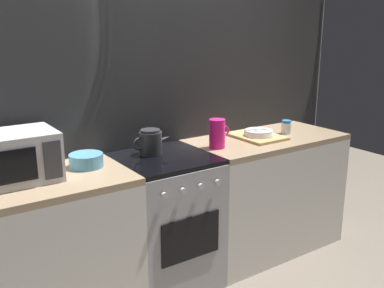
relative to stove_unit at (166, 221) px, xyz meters
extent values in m
plane|color=#6B6054|center=(0.00, 0.00, -0.45)|extent=(8.00, 8.00, 0.00)
cube|color=gray|center=(0.00, 0.33, 0.75)|extent=(3.60, 0.05, 2.40)
cube|color=#BCBCC1|center=(0.00, 0.30, 0.75)|extent=(3.58, 0.01, 2.39)
cube|color=silver|center=(-0.90, 0.00, -0.02)|extent=(1.20, 0.60, 0.86)
cube|color=#9E8466|center=(-0.90, 0.00, 0.43)|extent=(1.20, 0.60, 0.04)
cube|color=#9E9EA3|center=(0.00, 0.00, -0.01)|extent=(0.60, 0.60, 0.87)
cube|color=black|center=(0.00, 0.00, 0.44)|extent=(0.59, 0.59, 0.03)
cube|color=black|center=(0.00, -0.30, 0.00)|extent=(0.42, 0.01, 0.28)
cylinder|color=#B7B7BC|center=(-0.19, -0.32, 0.33)|extent=(0.04, 0.02, 0.04)
cylinder|color=#B7B7BC|center=(-0.06, -0.32, 0.33)|extent=(0.04, 0.02, 0.04)
cylinder|color=#B7B7BC|center=(0.06, -0.32, 0.33)|extent=(0.04, 0.02, 0.04)
cylinder|color=#B7B7BC|center=(0.19, -0.32, 0.33)|extent=(0.04, 0.02, 0.04)
cube|color=silver|center=(0.90, 0.00, -0.02)|extent=(1.20, 0.60, 0.86)
cube|color=#9E8466|center=(0.90, 0.00, 0.43)|extent=(1.20, 0.60, 0.04)
cube|color=#B2B2B7|center=(-0.91, 0.06, 0.59)|extent=(0.46, 0.34, 0.27)
cube|color=black|center=(-0.96, -0.11, 0.59)|extent=(0.28, 0.01, 0.17)
cube|color=#333338|center=(-0.74, -0.11, 0.59)|extent=(0.09, 0.01, 0.21)
cylinder|color=#262628|center=(-0.05, 0.09, 0.53)|extent=(0.15, 0.15, 0.15)
cylinder|color=#262628|center=(-0.05, 0.09, 0.61)|extent=(0.13, 0.13, 0.02)
cone|color=#262628|center=(0.06, 0.09, 0.54)|extent=(0.10, 0.04, 0.05)
torus|color=#262628|center=(-0.13, 0.09, 0.53)|extent=(0.08, 0.01, 0.08)
cylinder|color=teal|center=(-0.49, 0.08, 0.49)|extent=(0.20, 0.20, 0.08)
cylinder|color=#E5197A|center=(0.41, -0.02, 0.55)|extent=(0.11, 0.11, 0.20)
torus|color=#E5197A|center=(0.47, -0.02, 0.56)|extent=(0.08, 0.01, 0.08)
cube|color=tan|center=(0.82, 0.03, 0.46)|extent=(0.30, 0.40, 0.02)
cylinder|color=white|center=(0.82, 0.01, 0.48)|extent=(0.22, 0.22, 0.01)
cylinder|color=white|center=(0.82, 0.01, 0.49)|extent=(0.21, 0.21, 0.01)
cylinder|color=white|center=(0.82, 0.01, 0.51)|extent=(0.21, 0.21, 0.01)
cylinder|color=silver|center=(0.84, 0.01, 0.52)|extent=(0.16, 0.07, 0.01)
cube|color=silver|center=(0.80, 0.02, 0.52)|extent=(0.16, 0.09, 0.00)
cylinder|color=silver|center=(1.10, 0.00, 0.49)|extent=(0.08, 0.08, 0.08)
cylinder|color=#2D6BAD|center=(1.10, 0.00, 0.55)|extent=(0.07, 0.07, 0.02)
camera|label=1|loc=(-1.39, -2.35, 1.27)|focal=41.46mm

